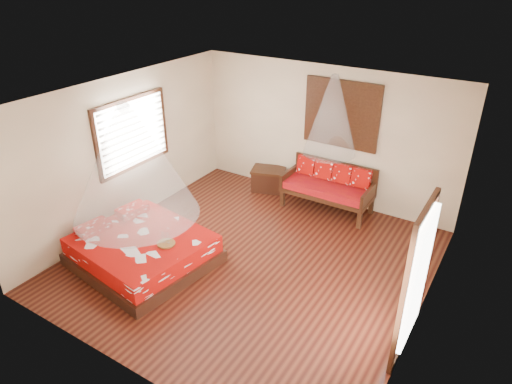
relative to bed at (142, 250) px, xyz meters
The scene contains 10 objects.
room 2.15m from the bed, 33.34° to the left, with size 5.54×5.54×2.84m.
bed is the anchor object (origin of this frame).
daybed 3.87m from the bed, 61.16° to the left, with size 1.78×0.79×0.94m.
storage_chest 3.47m from the bed, 83.20° to the left, with size 0.85×0.72×0.50m.
shutter_panel 4.47m from the bed, 63.39° to the left, with size 1.52×0.06×1.32m.
window_left 2.23m from the bed, 134.83° to the left, with size 0.10×1.74×1.34m.
glazed_door 4.33m from the bed, ahead, with size 0.08×1.02×2.16m.
wine_tray 0.59m from the bed, ahead, with size 0.29×0.29×0.23m.
mosquito_net_main 1.60m from the bed, ahead, with size 1.96×1.96×1.80m, color white.
mosquito_net_daybed 4.13m from the bed, 60.19° to the left, with size 1.00×1.00×1.50m, color white.
Camera 1 is at (3.43, -5.35, 4.60)m, focal length 32.00 mm.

